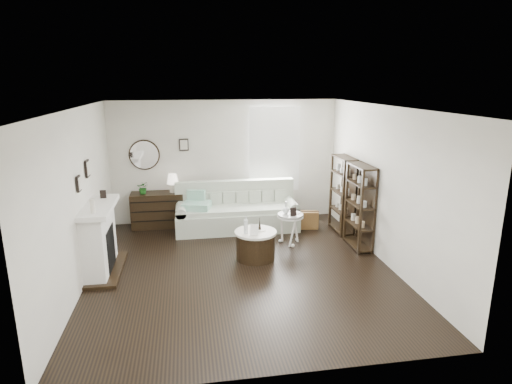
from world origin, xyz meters
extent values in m
plane|color=black|center=(0.00, 0.00, 0.00)|extent=(5.50, 5.50, 0.00)
plane|color=white|center=(0.00, 0.00, 2.70)|extent=(5.50, 5.50, 0.00)
plane|color=white|center=(0.00, 2.75, 1.35)|extent=(5.00, 0.00, 5.00)
plane|color=white|center=(0.00, -2.75, 1.35)|extent=(5.00, 0.00, 5.00)
plane|color=white|center=(-2.50, 0.00, 1.35)|extent=(0.00, 5.50, 5.50)
plane|color=white|center=(2.50, 0.00, 1.35)|extent=(0.00, 5.50, 5.50)
cube|color=white|center=(1.10, 2.73, 1.60)|extent=(1.00, 0.02, 1.80)
cube|color=white|center=(1.10, 2.67, 1.60)|extent=(1.15, 0.02, 1.90)
cylinder|color=silver|center=(-1.75, 2.72, 1.55)|extent=(0.60, 0.03, 0.60)
cube|color=black|center=(-0.90, 2.72, 1.75)|extent=(0.20, 0.03, 0.26)
cube|color=white|center=(-2.33, 0.30, 0.55)|extent=(0.34, 1.20, 1.10)
cube|color=black|center=(-2.30, 0.30, 0.40)|extent=(0.30, 0.65, 0.70)
cube|color=white|center=(-2.28, 0.30, 1.12)|extent=(0.44, 1.35, 0.08)
cube|color=black|center=(-2.25, 0.30, 0.03)|extent=(0.50, 1.40, 0.05)
cylinder|color=beige|center=(-2.28, -0.15, 1.27)|extent=(0.08, 0.08, 0.22)
cube|color=black|center=(-2.28, 0.70, 1.23)|extent=(0.10, 0.03, 0.14)
cube|color=black|center=(-2.47, -0.05, 1.60)|extent=(0.03, 0.18, 0.24)
cube|color=black|center=(-2.47, 0.60, 1.70)|extent=(0.03, 0.22, 0.28)
cube|color=black|center=(2.33, 1.55, 0.80)|extent=(0.30, 0.80, 1.60)
cylinder|color=#CEB48D|center=(2.31, 1.30, 0.52)|extent=(0.08, 0.08, 0.11)
cylinder|color=#CEB48D|center=(2.31, 1.55, 0.52)|extent=(0.08, 0.08, 0.11)
cylinder|color=#CEB48D|center=(2.31, 1.80, 0.52)|extent=(0.08, 0.08, 0.11)
cylinder|color=#CEB48D|center=(2.31, 1.30, 0.92)|extent=(0.08, 0.08, 0.11)
cylinder|color=#CEB48D|center=(2.31, 1.55, 0.92)|extent=(0.08, 0.08, 0.11)
cylinder|color=#CEB48D|center=(2.31, 1.80, 0.92)|extent=(0.08, 0.08, 0.11)
cylinder|color=#CEB48D|center=(2.31, 1.30, 1.32)|extent=(0.08, 0.08, 0.11)
cylinder|color=#CEB48D|center=(2.31, 1.55, 1.32)|extent=(0.08, 0.08, 0.11)
cylinder|color=#CEB48D|center=(2.31, 1.80, 1.32)|extent=(0.08, 0.08, 0.11)
cube|color=black|center=(2.33, 0.65, 0.80)|extent=(0.30, 0.80, 1.60)
cylinder|color=#CEB48D|center=(2.31, 0.40, 0.52)|extent=(0.08, 0.08, 0.11)
cylinder|color=#CEB48D|center=(2.31, 0.65, 0.52)|extent=(0.08, 0.08, 0.11)
cylinder|color=#CEB48D|center=(2.31, 0.90, 0.52)|extent=(0.08, 0.08, 0.11)
cylinder|color=#CEB48D|center=(2.31, 0.40, 0.92)|extent=(0.08, 0.08, 0.11)
cylinder|color=#CEB48D|center=(2.31, 0.65, 0.92)|extent=(0.08, 0.08, 0.11)
cylinder|color=#CEB48D|center=(2.31, 0.90, 0.92)|extent=(0.08, 0.08, 0.11)
cylinder|color=#CEB48D|center=(2.31, 0.40, 1.32)|extent=(0.08, 0.08, 0.11)
cylinder|color=#CEB48D|center=(2.31, 0.65, 1.32)|extent=(0.08, 0.08, 0.11)
cylinder|color=#CEB48D|center=(2.31, 0.90, 1.32)|extent=(0.08, 0.08, 0.11)
cube|color=#AFB9A5|center=(0.16, 2.00, 0.21)|extent=(2.58, 0.89, 0.42)
cube|color=#AFB9A5|center=(0.16, 1.97, 0.47)|extent=(2.24, 0.72, 0.10)
cube|color=#AFB9A5|center=(0.16, 2.35, 0.61)|extent=(2.58, 0.20, 0.79)
cube|color=#AFB9A5|center=(-1.01, 2.00, 0.26)|extent=(0.22, 0.84, 0.52)
cube|color=#AFB9A5|center=(1.33, 2.00, 0.26)|extent=(0.22, 0.84, 0.52)
cube|color=#279262|center=(-0.69, 1.95, 0.59)|extent=(0.65, 0.58, 0.14)
cube|color=brown|center=(1.61, 1.83, 0.19)|extent=(0.59, 0.27, 0.38)
cube|color=black|center=(-1.50, 2.47, 0.38)|extent=(1.14, 0.48, 0.76)
cube|color=black|center=(-1.50, 2.22, 0.21)|extent=(1.10, 0.01, 0.02)
cube|color=black|center=(-1.50, 2.22, 0.42)|extent=(1.10, 0.01, 0.02)
cube|color=black|center=(-1.50, 2.22, 0.63)|extent=(1.10, 0.01, 0.01)
imported|color=#185217|center=(-1.79, 2.42, 0.90)|extent=(0.26, 0.23, 0.27)
cylinder|color=black|center=(0.30, 0.40, 0.24)|extent=(0.68, 0.68, 0.48)
cylinder|color=beige|center=(0.30, 0.40, 0.50)|extent=(0.75, 0.75, 0.04)
cylinder|color=silver|center=(1.08, 1.01, 0.59)|extent=(0.50, 0.50, 0.03)
cylinder|color=white|center=(1.08, 1.01, 0.55)|extent=(0.51, 0.51, 0.02)
cylinder|color=white|center=(1.08, 1.01, 0.29)|extent=(0.04, 0.04, 0.57)
cylinder|color=silver|center=(0.11, 0.32, 0.67)|extent=(0.07, 0.07, 0.31)
cube|color=white|center=(0.25, 0.21, 0.61)|extent=(0.15, 0.10, 0.19)
cube|color=black|center=(1.10, 0.87, 0.69)|extent=(0.13, 0.07, 0.16)
camera|label=1|loc=(-0.85, -6.64, 3.10)|focal=30.00mm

